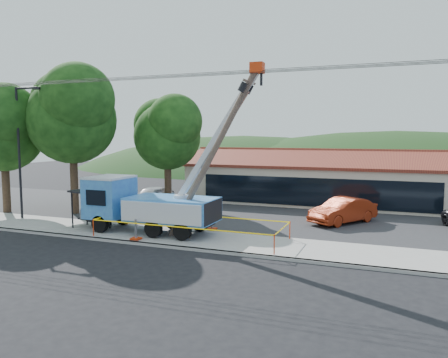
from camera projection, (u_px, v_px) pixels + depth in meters
ground at (167, 261)px, 20.30m from camera, size 120.00×120.00×0.00m
curb at (187, 248)px, 22.24m from camera, size 60.00×0.25×0.15m
sidewalk at (202, 240)px, 24.00m from camera, size 60.00×4.00×0.15m
parking_lot at (248, 215)px, 31.42m from camera, size 60.00×12.00×0.10m
strip_mall at (322, 181)px, 37.18m from camera, size 22.50×8.53×4.67m
streetlight at (21, 143)px, 29.36m from camera, size 2.13×0.22×9.00m
tree_west_near at (72, 111)px, 31.27m from camera, size 7.56×6.72×10.80m
tree_west_far at (3, 125)px, 31.79m from camera, size 6.84×6.08×9.48m
tree_lot at (167, 130)px, 34.24m from camera, size 6.30×5.60×8.94m
hill_west at (243, 168)px, 76.70m from camera, size 78.40×56.00×28.00m
hill_center at (395, 172)px, 67.67m from camera, size 89.60×64.00×32.00m
utility_truck at (147, 203)px, 25.52m from camera, size 10.90×4.28×9.33m
leaning_pole at (215, 148)px, 23.28m from camera, size 5.30×1.76×9.22m
bus_shelter at (92, 200)px, 26.70m from camera, size 2.65×1.92×2.32m
caution_tape at (190, 224)px, 24.23m from camera, size 10.55×3.40×0.98m
car_silver at (152, 208)px, 34.76m from camera, size 2.14×4.88×1.63m
car_red at (343, 224)px, 28.52m from camera, size 4.20×5.09×1.64m
car_white at (119, 204)px, 36.65m from camera, size 5.45×3.14×1.49m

